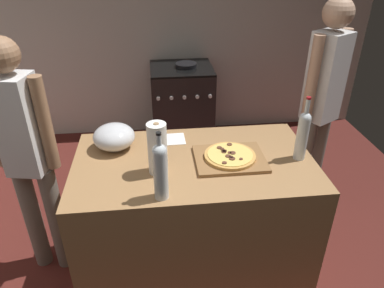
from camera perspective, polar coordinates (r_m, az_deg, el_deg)
The scene contains 13 objects.
ground_plane at distance 3.23m, azimuth -3.51°, elevation -9.14°, with size 4.67×3.40×0.02m, color #511E19.
kitchen_wall_rear at distance 4.03m, azimuth -5.41°, elevation 19.44°, with size 4.67×0.10×2.60m, color #BCB7AD.
counter at distance 2.35m, azimuth 0.28°, elevation -11.95°, with size 1.39×0.79×0.91m, color #9E7247.
cutting_board at distance 2.08m, azimuth 6.01°, elevation -2.33°, with size 0.40×0.32×0.02m, color olive.
pizza at distance 2.07m, azimuth 6.03°, elevation -1.83°, with size 0.29×0.29×0.03m.
mixing_bowl at distance 2.20m, azimuth -12.25°, elevation 1.12°, with size 0.25×0.25×0.15m.
paper_towel_roll at distance 1.91m, azimuth -5.49°, elevation -0.75°, with size 0.10×0.10×0.30m.
wine_bottle_green at distance 2.11m, azimuth 17.13°, elevation 1.60°, with size 0.07×0.07×0.38m.
wine_bottle_dark at distance 1.71m, azimuth -5.03°, elevation -4.02°, with size 0.07×0.07×0.36m.
recipe_sheet at distance 2.29m, azimuth -3.77°, elevation 0.73°, with size 0.21×0.15×0.00m, color white.
stove at distance 3.91m, azimuth -1.60°, elevation 6.01°, with size 0.64×0.60×0.92m.
person_in_stripes at distance 2.35m, azimuth -24.67°, elevation -1.21°, with size 0.37×0.24×1.60m.
person_in_red at distance 2.81m, azimuth 19.80°, elevation 6.48°, with size 0.34×0.28×1.70m.
Camera 1 is at (-0.09, -1.11, 2.02)m, focal length 33.66 mm.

